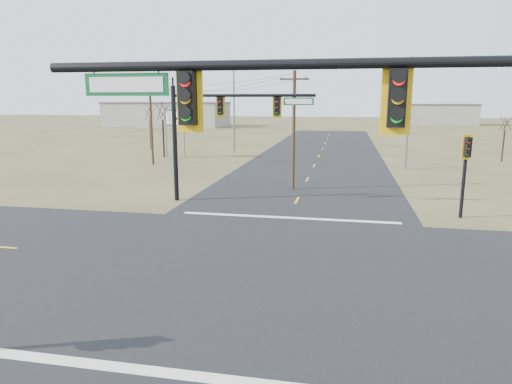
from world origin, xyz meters
TOP-DOWN VIEW (x-y plane):
  - ground at (0.00, 0.00)m, footprint 320.00×320.00m
  - road_ew at (0.00, 0.00)m, footprint 160.00×14.00m
  - road_ns at (0.00, 0.00)m, footprint 14.00×160.00m
  - stop_bar_near at (0.00, -7.50)m, footprint 12.00×0.40m
  - stop_bar_far at (0.00, 7.50)m, footprint 12.00×0.40m
  - mast_arm_near at (4.24, -7.86)m, footprint 11.08×0.42m
  - mast_arm_far at (-4.74, 10.68)m, footprint 8.95×0.59m
  - pedestal_signal_ne at (9.33, 9.34)m, footprint 0.65×0.56m
  - utility_pole_near at (-0.71, 15.82)m, footprint 2.06×0.24m
  - utility_pole_far at (-15.96, 25.94)m, footprint 1.96×0.23m
  - highway_sign at (-15.71, 31.61)m, footprint 2.69×1.01m
  - streetlight_a at (8.33, 27.76)m, footprint 2.86×0.40m
  - streetlight_c at (-10.09, 37.26)m, footprint 2.96×0.46m
  - bare_tree_a at (-17.23, 31.91)m, footprint 3.17×3.17m
  - bare_tree_b at (-21.99, 39.10)m, footprint 2.90×2.90m
  - bare_tree_c at (19.12, 34.96)m, footprint 2.89×2.89m
  - warehouse_left at (-40.00, 90.00)m, footprint 28.00×14.00m
  - warehouse_mid at (25.00, 110.00)m, footprint 20.00×12.00m

SIDE VIEW (x-z plane):
  - ground at x=0.00m, z-range 0.00..0.00m
  - road_ew at x=0.00m, z-range 0.00..0.02m
  - road_ns at x=0.00m, z-range 0.00..0.02m
  - stop_bar_near at x=0.00m, z-range 0.03..0.03m
  - stop_bar_far at x=0.00m, z-range 0.03..0.03m
  - warehouse_mid at x=25.00m, z-range 0.00..5.00m
  - warehouse_left at x=-40.00m, z-range 0.00..5.50m
  - pedestal_signal_ne at x=9.33m, z-range 1.03..5.66m
  - highway_sign at x=-15.71m, z-range 1.15..6.45m
  - bare_tree_c at x=19.12m, z-range 1.49..6.72m
  - utility_pole_far at x=-15.96m, z-range 0.21..8.20m
  - utility_pole_near at x=-0.71m, z-range 0.20..8.60m
  - bare_tree_b at x=-21.99m, z-range 1.75..7.60m
  - mast_arm_far at x=-4.74m, z-range 1.60..8.85m
  - bare_tree_a at x=-17.23m, z-range 1.93..8.54m
  - mast_arm_near at x=4.24m, z-range 1.72..9.37m
  - streetlight_a at x=8.33m, z-range 0.63..10.84m
  - streetlight_c at x=-10.09m, z-range 0.65..11.22m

